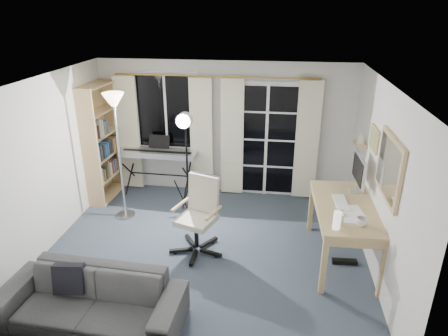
# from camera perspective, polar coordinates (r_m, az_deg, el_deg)

# --- Properties ---
(floor) EXTENTS (4.50, 4.00, 0.02)m
(floor) POSITION_cam_1_polar(r_m,az_deg,el_deg) (5.89, -2.60, -11.62)
(floor) COLOR #36404F
(floor) RESTS_ON ground
(window) EXTENTS (1.20, 0.08, 1.40)m
(window) POSITION_cam_1_polar(r_m,az_deg,el_deg) (7.26, -8.26, 8.04)
(window) COLOR white
(window) RESTS_ON floor
(french_door) EXTENTS (1.32, 0.09, 2.11)m
(french_door) POSITION_cam_1_polar(r_m,az_deg,el_deg) (7.12, 6.06, 3.89)
(french_door) COLOR white
(french_door) RESTS_ON floor
(curtains) EXTENTS (3.60, 0.07, 2.13)m
(curtains) POSITION_cam_1_polar(r_m,az_deg,el_deg) (7.09, -1.14, 4.51)
(curtains) COLOR gold
(curtains) RESTS_ON floor
(bookshelf) EXTENTS (0.37, 0.97, 2.06)m
(bookshelf) POSITION_cam_1_polar(r_m,az_deg,el_deg) (7.32, -17.27, 3.08)
(bookshelf) COLOR tan
(bookshelf) RESTS_ON floor
(torchiere_lamp) EXTENTS (0.38, 0.38, 2.06)m
(torchiere_lamp) POSITION_cam_1_polar(r_m,az_deg,el_deg) (6.29, -15.23, 6.71)
(torchiere_lamp) COLOR #B2B2B7
(torchiere_lamp) RESTS_ON floor
(keyboard_piano) EXTENTS (1.42, 0.71, 1.02)m
(keyboard_piano) POSITION_cam_1_polar(r_m,az_deg,el_deg) (7.26, -9.43, 1.96)
(keyboard_piano) COLOR black
(keyboard_piano) RESTS_ON floor
(studio_light) EXTENTS (0.33, 0.36, 1.80)m
(studio_light) POSITION_cam_1_polar(r_m,az_deg,el_deg) (6.16, -5.61, 5.02)
(studio_light) COLOR black
(studio_light) RESTS_ON floor
(office_chair) EXTENTS (0.76, 0.77, 1.10)m
(office_chair) POSITION_cam_1_polar(r_m,az_deg,el_deg) (5.60, -3.39, -5.70)
(office_chair) COLOR black
(office_chair) RESTS_ON floor
(desk) EXTENTS (0.84, 1.58, 0.83)m
(desk) POSITION_cam_1_polar(r_m,az_deg,el_deg) (5.54, 16.95, -6.10)
(desk) COLOR #A08452
(desk) RESTS_ON floor
(monitor) EXTENTS (0.20, 0.60, 0.52)m
(monitor) POSITION_cam_1_polar(r_m,az_deg,el_deg) (5.80, 18.72, -0.40)
(monitor) COLOR silver
(monitor) RESTS_ON desk
(desk_clutter) EXTENTS (0.47, 0.96, 1.06)m
(desk_clutter) POSITION_cam_1_polar(r_m,az_deg,el_deg) (5.35, 16.52, -8.05)
(desk_clutter) COLOR white
(desk_clutter) RESTS_ON desk
(mug) EXTENTS (0.14, 0.11, 0.14)m
(mug) POSITION_cam_1_polar(r_m,az_deg,el_deg) (5.04, 19.08, -7.13)
(mug) COLOR silver
(mug) RESTS_ON desk
(wall_mirror) EXTENTS (0.04, 0.94, 0.74)m
(wall_mirror) POSITION_cam_1_polar(r_m,az_deg,el_deg) (4.93, 22.54, 0.04)
(wall_mirror) COLOR tan
(wall_mirror) RESTS_ON floor
(framed_print) EXTENTS (0.03, 0.42, 0.32)m
(framed_print) POSITION_cam_1_polar(r_m,az_deg,el_deg) (5.74, 20.66, 3.92)
(framed_print) COLOR tan
(framed_print) RESTS_ON floor
(wall_shelf) EXTENTS (0.16, 0.30, 0.18)m
(wall_shelf) POSITION_cam_1_polar(r_m,az_deg,el_deg) (6.25, 18.91, 3.76)
(wall_shelf) COLOR tan
(wall_shelf) RESTS_ON floor
(sofa) EXTENTS (2.04, 0.68, 0.79)m
(sofa) POSITION_cam_1_polar(r_m,az_deg,el_deg) (4.75, -18.65, -16.53)
(sofa) COLOR #2C2C2E
(sofa) RESTS_ON floor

